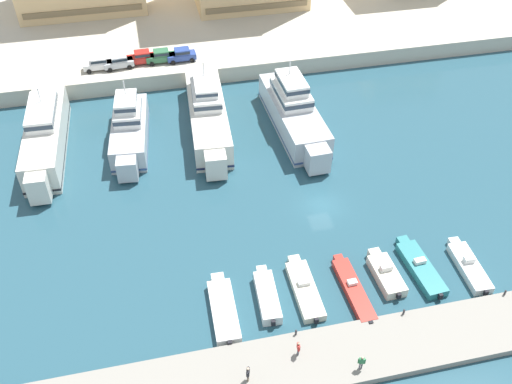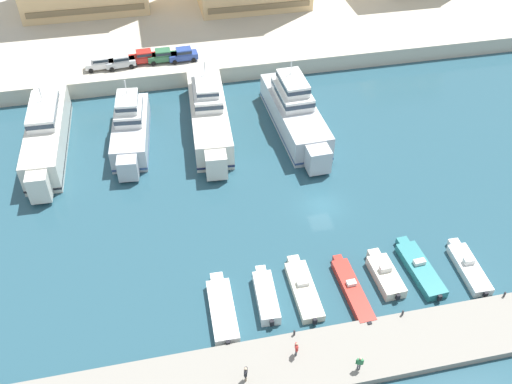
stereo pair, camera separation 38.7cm
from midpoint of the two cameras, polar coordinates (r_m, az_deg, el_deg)
ground_plane at (r=62.54m, az=6.45°, el=-1.35°), size 400.00×400.00×0.00m
pier_dock at (r=51.38m, az=12.82°, el=-14.80°), size 120.00×5.71×0.71m
yacht_ivory_far_left at (r=72.99m, az=-20.45°, el=5.33°), size 4.66×20.40×7.13m
yacht_silver_left at (r=71.53m, az=-12.70°, el=6.20°), size 5.34×15.65×7.60m
yacht_ivory_mid_left at (r=72.67m, az=-5.02°, el=7.93°), size 5.63×21.52×7.87m
yacht_silver_center_left at (r=72.46m, az=3.66°, el=7.98°), size 5.37×19.54×8.25m
motorboat_white_far_left at (r=52.36m, az=-3.49°, el=-11.64°), size 2.35×7.96×0.90m
motorboat_white_left at (r=53.07m, az=0.90°, el=-10.35°), size 2.07×6.62×1.10m
motorboat_cream_mid_left at (r=53.93m, az=4.66°, el=-9.63°), size 2.08×7.94×1.19m
motorboat_red_center_left at (r=54.46m, az=9.49°, el=-9.58°), size 1.85×8.45×1.11m
motorboat_cream_center at (r=56.06m, az=12.64°, el=-7.99°), size 2.26×6.07×1.60m
motorboat_teal_center_right at (r=57.58m, az=15.91°, el=-7.25°), size 2.48×7.99×1.25m
motorboat_white_mid_right at (r=59.12m, az=20.32°, el=-6.97°), size 2.11×7.21×1.39m
car_white_far_left at (r=83.93m, az=-15.62°, el=12.32°), size 4.15×2.03×1.80m
car_silver_left at (r=83.63m, az=-13.70°, el=12.57°), size 4.23×2.20×1.80m
car_red_mid_left at (r=84.11m, az=-11.49°, el=13.10°), size 4.17×2.05×1.80m
car_green_center_left at (r=83.94m, az=-9.64°, el=13.29°), size 4.12×1.96×1.80m
car_blue_center at (r=83.86m, az=-7.59°, el=13.49°), size 4.17×2.05×1.80m
pedestrian_near_edge at (r=47.22m, az=-1.05°, el=-17.65°), size 0.38×0.65×1.76m
pedestrian_mid_deck at (r=48.55m, az=10.29°, el=-16.35°), size 0.60×0.35×1.63m
pedestrian_far_side at (r=48.67m, az=4.02°, el=-15.26°), size 0.25×0.62×1.60m
bollard_west at (r=50.25m, az=3.79°, el=-13.81°), size 0.20×0.20×0.61m
bollard_west_mid at (r=52.98m, az=14.37°, el=-11.51°), size 0.20×0.20×0.61m
bollard_east_mid at (r=57.32m, az=23.48°, el=-9.19°), size 0.20×0.20×0.61m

